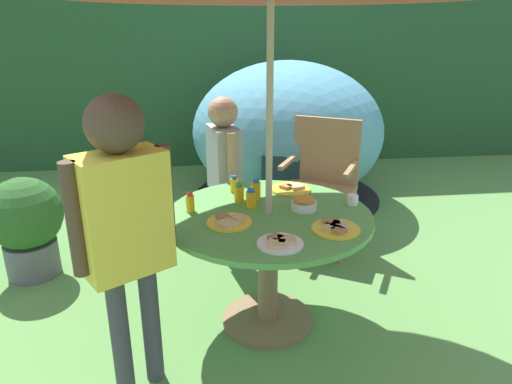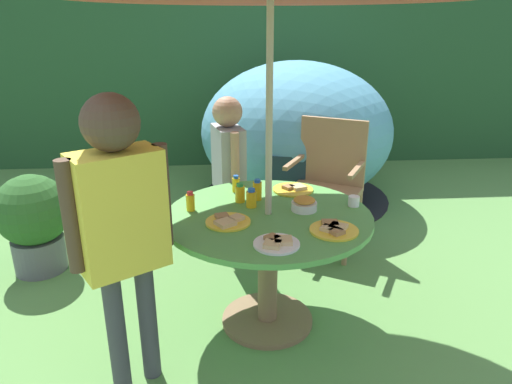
% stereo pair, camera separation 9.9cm
% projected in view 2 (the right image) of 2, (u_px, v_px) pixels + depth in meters
% --- Properties ---
extents(ground_plane, '(10.00, 10.00, 0.02)m').
position_uv_depth(ground_plane, '(267.00, 322.00, 2.83)').
color(ground_plane, '#548442').
extents(hedge_backdrop, '(9.00, 0.70, 2.20)m').
position_uv_depth(hedge_backdrop, '(239.00, 72.00, 5.84)').
color(hedge_backdrop, '#234C28').
rests_on(hedge_backdrop, ground_plane).
extents(garden_table, '(1.15, 1.15, 0.70)m').
position_uv_depth(garden_table, '(268.00, 242.00, 2.64)').
color(garden_table, brown).
rests_on(garden_table, ground_plane).
extents(wooden_chair, '(0.67, 0.63, 1.01)m').
position_uv_depth(wooden_chair, '(328.00, 176.00, 3.61)').
color(wooden_chair, '#93704C').
rests_on(wooden_chair, ground_plane).
extents(dome_tent, '(2.11, 2.11, 1.35)m').
position_uv_depth(dome_tent, '(296.00, 132.00, 4.59)').
color(dome_tent, teal).
rests_on(dome_tent, ground_plane).
extents(potted_plant, '(0.50, 0.50, 0.72)m').
position_uv_depth(potted_plant, '(34.00, 219.00, 3.27)').
color(potted_plant, '#595960').
rests_on(potted_plant, ground_plane).
extents(child_in_grey_shirt, '(0.25, 0.41, 1.22)m').
position_uv_depth(child_in_grey_shirt, '(228.00, 159.00, 3.31)').
color(child_in_grey_shirt, navy).
rests_on(child_in_grey_shirt, ground_plane).
extents(child_in_yellow_shirt, '(0.43, 0.37, 1.44)m').
position_uv_depth(child_in_yellow_shirt, '(120.00, 212.00, 2.04)').
color(child_in_yellow_shirt, '#3F3F47').
rests_on(child_in_yellow_shirt, ground_plane).
extents(snack_bowl, '(0.14, 0.14, 0.08)m').
position_uv_depth(snack_bowl, '(304.00, 204.00, 2.61)').
color(snack_bowl, white).
rests_on(snack_bowl, garden_table).
extents(plate_near_right, '(0.25, 0.25, 0.03)m').
position_uv_depth(plate_near_right, '(334.00, 229.00, 2.36)').
color(plate_near_right, yellow).
rests_on(plate_near_right, garden_table).
extents(plate_near_left, '(0.24, 0.24, 0.03)m').
position_uv_depth(plate_near_left, '(228.00, 221.00, 2.45)').
color(plate_near_left, yellow).
rests_on(plate_near_left, garden_table).
extents(plate_back_edge, '(0.25, 0.25, 0.03)m').
position_uv_depth(plate_back_edge, '(293.00, 189.00, 2.93)').
color(plate_back_edge, yellow).
rests_on(plate_back_edge, garden_table).
extents(plate_mid_left, '(0.22, 0.22, 0.03)m').
position_uv_depth(plate_mid_left, '(276.00, 243.00, 2.21)').
color(plate_mid_left, white).
rests_on(plate_mid_left, garden_table).
extents(juice_bottle_far_left, '(0.06, 0.06, 0.11)m').
position_uv_depth(juice_bottle_far_left, '(240.00, 193.00, 2.73)').
color(juice_bottle_far_left, yellow).
rests_on(juice_bottle_far_left, garden_table).
extents(juice_bottle_far_right, '(0.06, 0.06, 0.11)m').
position_uv_depth(juice_bottle_far_right, '(251.00, 198.00, 2.65)').
color(juice_bottle_far_right, yellow).
rests_on(juice_bottle_far_right, garden_table).
extents(juice_bottle_center_front, '(0.05, 0.05, 0.13)m').
position_uv_depth(juice_bottle_center_front, '(257.00, 190.00, 2.76)').
color(juice_bottle_center_front, yellow).
rests_on(juice_bottle_center_front, garden_table).
extents(juice_bottle_center_back, '(0.05, 0.05, 0.11)m').
position_uv_depth(juice_bottle_center_back, '(190.00, 202.00, 2.61)').
color(juice_bottle_center_back, yellow).
rests_on(juice_bottle_center_back, garden_table).
extents(juice_bottle_mid_right, '(0.05, 0.05, 0.11)m').
position_uv_depth(juice_bottle_mid_right, '(236.00, 184.00, 2.89)').
color(juice_bottle_mid_right, yellow).
rests_on(juice_bottle_mid_right, garden_table).
extents(cup_near, '(0.06, 0.06, 0.06)m').
position_uv_depth(cup_near, '(354.00, 201.00, 2.68)').
color(cup_near, white).
rests_on(cup_near, garden_table).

